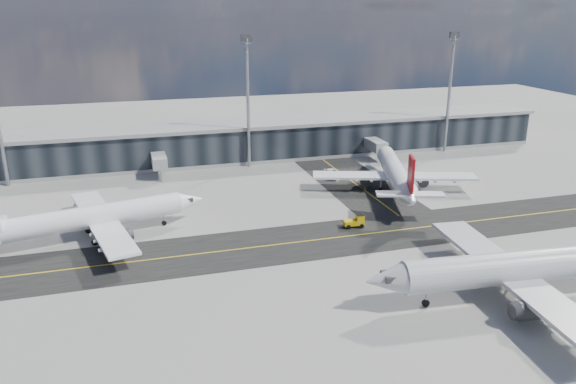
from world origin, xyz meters
The scene contains 9 objects.
ground centered at (0.00, 0.00, 0.00)m, with size 300.00×300.00×0.00m, color gray.
taxiway_lanes centered at (3.91, 10.74, 0.01)m, with size 180.00×63.00×0.03m.
terminal_concourse centered at (0.04, 54.93, 4.09)m, with size 152.00×19.80×8.80m.
floodlight_masts centered at (0.00, 48.00, 15.61)m, with size 102.50×0.70×28.90m.
airliner_af centered at (-32.47, 14.49, 3.51)m, with size 35.69×30.65×10.64m.
airliner_redtail centered at (23.24, 22.08, 3.69)m, with size 31.75×36.80×11.17m.
airliner_near centered at (19.66, -20.19, 4.05)m, with size 41.39×35.34×12.25m.
baggage_tug centered at (8.70, 7.25, 1.05)m, with size 3.48×2.00×2.09m.
service_van centered at (15.05, 35.05, 0.81)m, with size 2.68×5.82×1.62m, color white.
Camera 1 is at (-26.28, -71.90, 34.65)m, focal length 35.00 mm.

